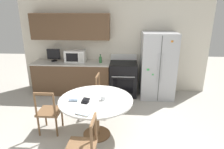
{
  "coord_description": "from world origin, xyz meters",
  "views": [
    {
      "loc": [
        0.31,
        -2.91,
        2.33
      ],
      "look_at": [
        0.04,
        1.15,
        0.95
      ],
      "focal_mm": 32.0,
      "sensor_mm": 36.0,
      "label": 1
    }
  ],
  "objects": [
    {
      "name": "microwave",
      "position": [
        -1.04,
        2.34,
        1.06
      ],
      "size": [
        0.55,
        0.35,
        0.32
      ],
      "color": "white",
      "rests_on": "kitchen_counter"
    },
    {
      "name": "dining_table",
      "position": [
        -0.2,
        0.33,
        0.63
      ],
      "size": [
        1.34,
        1.34,
        0.75
      ],
      "color": "white",
      "rests_on": "ground_plane"
    },
    {
      "name": "dining_chair_far",
      "position": [
        -0.13,
        1.24,
        0.43
      ],
      "size": [
        0.44,
        0.44,
        0.9
      ],
      "rotation": [
        0.0,
        0.0,
        4.66
      ],
      "color": "brown",
      "rests_on": "ground_plane"
    },
    {
      "name": "counter_bottle",
      "position": [
        -0.34,
        2.26,
        0.99
      ],
      "size": [
        0.08,
        0.08,
        0.24
      ],
      "color": "#2D6B38",
      "rests_on": "kitchen_counter"
    },
    {
      "name": "oven_range",
      "position": [
        0.28,
        2.26,
        0.47
      ],
      "size": [
        0.72,
        0.68,
        1.08
      ],
      "color": "black",
      "rests_on": "ground_plane"
    },
    {
      "name": "refrigerator",
      "position": [
        1.18,
        2.21,
        0.87
      ],
      "size": [
        0.87,
        0.78,
        1.73
      ],
      "color": "#B2B5BA",
      "rests_on": "ground_plane"
    },
    {
      "name": "kitchen_counter",
      "position": [
        -1.15,
        2.29,
        0.45
      ],
      "size": [
        2.12,
        0.64,
        0.9
      ],
      "color": "brown",
      "rests_on": "ground_plane"
    },
    {
      "name": "candle_glass",
      "position": [
        -0.06,
        0.3,
        0.79
      ],
      "size": [
        0.09,
        0.09,
        0.08
      ],
      "color": "silver",
      "rests_on": "dining_table"
    },
    {
      "name": "dining_chair_left",
      "position": [
        -1.11,
        0.37,
        0.43
      ],
      "size": [
        0.42,
        0.42,
        0.9
      ],
      "rotation": [
        0.0,
        0.0,
        6.28
      ],
      "color": "brown",
      "rests_on": "ground_plane"
    },
    {
      "name": "ground_plane",
      "position": [
        0.0,
        0.0,
        0.0
      ],
      "size": [
        14.0,
        14.0,
        0.0
      ],
      "primitive_type": "plane",
      "color": "#B2ADA3"
    },
    {
      "name": "countertop_tv",
      "position": [
        -1.66,
        2.37,
        1.08
      ],
      "size": [
        0.36,
        0.16,
        0.34
      ],
      "color": "black",
      "rests_on": "kitchen_counter"
    },
    {
      "name": "mail_stack",
      "position": [
        -0.29,
        -0.13,
        0.76
      ],
      "size": [
        0.33,
        0.37,
        0.02
      ],
      "color": "white",
      "rests_on": "dining_table"
    },
    {
      "name": "dining_chair_near",
      "position": [
        -0.26,
        -0.58,
        0.43
      ],
      "size": [
        0.43,
        0.43,
        0.9
      ],
      "rotation": [
        0.0,
        0.0,
        1.55
      ],
      "color": "brown",
      "rests_on": "ground_plane"
    },
    {
      "name": "folded_napkin",
      "position": [
        -0.58,
        0.22,
        0.78
      ],
      "size": [
        0.15,
        0.05,
        0.05
      ],
      "color": "#A3BCDB",
      "rests_on": "dining_table"
    },
    {
      "name": "back_wall",
      "position": [
        -0.3,
        2.59,
        1.44
      ],
      "size": [
        5.2,
        0.44,
        2.6
      ],
      "color": "silver",
      "rests_on": "ground_plane"
    },
    {
      "name": "wallet",
      "position": [
        -0.36,
        0.19,
        0.78
      ],
      "size": [
        0.15,
        0.15,
        0.07
      ],
      "color": "black",
      "rests_on": "dining_table"
    }
  ]
}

